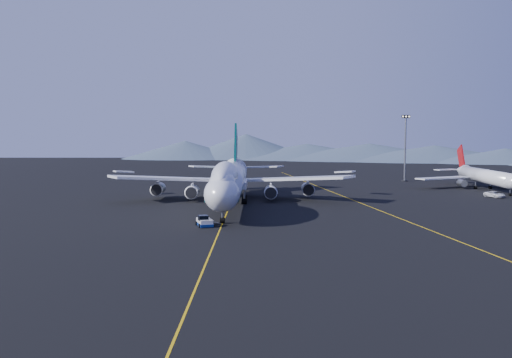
{
  "coord_description": "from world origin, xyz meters",
  "views": [
    {
      "loc": [
        6.93,
        -130.32,
        16.69
      ],
      "look_at": [
        5.98,
        0.79,
        6.0
      ],
      "focal_mm": 40.0,
      "sensor_mm": 36.0,
      "label": 1
    }
  ],
  "objects_px": {
    "service_van": "(495,194)",
    "pushback_tug": "(205,223)",
    "second_jet": "(484,176)",
    "boeing_747": "(230,180)",
    "floodlight_mast": "(405,148)"
  },
  "relations": [
    {
      "from": "pushback_tug",
      "to": "second_jet",
      "type": "distance_m",
      "value": 101.47
    },
    {
      "from": "boeing_747",
      "to": "service_van",
      "type": "relative_size",
      "value": 12.78
    },
    {
      "from": "second_jet",
      "to": "boeing_747",
      "type": "bearing_deg",
      "value": -148.71
    },
    {
      "from": "pushback_tug",
      "to": "second_jet",
      "type": "xyz_separation_m",
      "value": [
        75.97,
        67.2,
        3.25
      ]
    },
    {
      "from": "boeing_747",
      "to": "service_van",
      "type": "height_order",
      "value": "boeing_747"
    },
    {
      "from": "boeing_747",
      "to": "floodlight_mast",
      "type": "relative_size",
      "value": 3.19
    },
    {
      "from": "boeing_747",
      "to": "pushback_tug",
      "type": "distance_m",
      "value": 30.13
    },
    {
      "from": "service_van",
      "to": "floodlight_mast",
      "type": "bearing_deg",
      "value": 79.73
    },
    {
      "from": "boeing_747",
      "to": "floodlight_mast",
      "type": "bearing_deg",
      "value": 49.06
    },
    {
      "from": "pushback_tug",
      "to": "second_jet",
      "type": "relative_size",
      "value": 0.11
    },
    {
      "from": "pushback_tug",
      "to": "floodlight_mast",
      "type": "height_order",
      "value": "floodlight_mast"
    },
    {
      "from": "boeing_747",
      "to": "floodlight_mast",
      "type": "xyz_separation_m",
      "value": [
        56.69,
        65.35,
        5.68
      ]
    },
    {
      "from": "service_van",
      "to": "pushback_tug",
      "type": "bearing_deg",
      "value": -169.75
    },
    {
      "from": "service_van",
      "to": "floodlight_mast",
      "type": "relative_size",
      "value": 0.25
    },
    {
      "from": "pushback_tug",
      "to": "floodlight_mast",
      "type": "bearing_deg",
      "value": 40.88
    }
  ]
}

